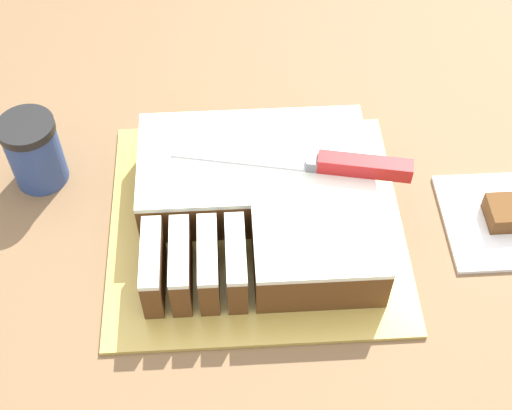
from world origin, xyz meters
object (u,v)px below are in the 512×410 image
cake_board (256,223)px  coffee_cup (34,151)px  brownie (506,213)px  cake (261,201)px  knife (343,165)px

cake_board → coffee_cup: bearing=161.2°
cake_board → brownie: bearing=-2.4°
coffee_cup → brownie: size_ratio=2.09×
cake_board → cake: bearing=43.8°
cake_board → cake: (0.01, 0.01, 0.04)m
cake → brownie: 0.32m
cake_board → cake: 0.04m
knife → brownie: (0.22, -0.04, -0.07)m
coffee_cup → brownie: (0.62, -0.11, -0.03)m
cake → knife: size_ratio=0.99×
cake → knife: bearing=9.1°
cake_board → brownie: brownie is taller
cake_board → brownie: (0.33, -0.01, 0.02)m
cake → coffee_cup: size_ratio=2.87×
cake_board → brownie: 0.33m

